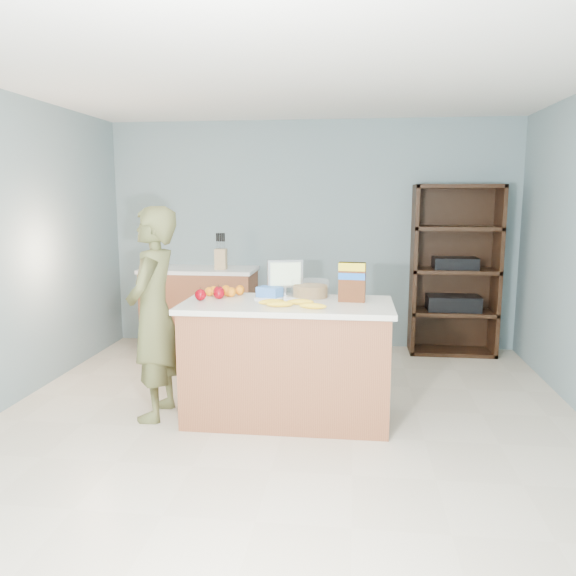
# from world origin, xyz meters

# --- Properties ---
(floor) EXTENTS (4.50, 5.00, 0.02)m
(floor) POSITION_xyz_m (0.00, 0.00, 0.00)
(floor) COLOR beige
(floor) RESTS_ON ground
(walls) EXTENTS (4.52, 5.02, 2.51)m
(walls) POSITION_xyz_m (0.00, 0.00, 1.65)
(walls) COLOR gray
(walls) RESTS_ON ground
(counter_peninsula) EXTENTS (1.56, 0.76, 0.90)m
(counter_peninsula) POSITION_xyz_m (0.00, 0.30, 0.42)
(counter_peninsula) COLOR brown
(counter_peninsula) RESTS_ON ground
(back_cabinet) EXTENTS (1.24, 0.62, 0.90)m
(back_cabinet) POSITION_xyz_m (-1.20, 2.20, 0.45)
(back_cabinet) COLOR brown
(back_cabinet) RESTS_ON ground
(shelving_unit) EXTENTS (0.90, 0.40, 1.80)m
(shelving_unit) POSITION_xyz_m (1.55, 2.35, 0.86)
(shelving_unit) COLOR black
(shelving_unit) RESTS_ON ground
(person) EXTENTS (0.39, 0.59, 1.61)m
(person) POSITION_xyz_m (-1.00, 0.22, 0.80)
(person) COLOR brown
(person) RESTS_ON ground
(knife_block) EXTENTS (0.12, 0.10, 0.31)m
(knife_block) POSITION_xyz_m (-0.94, 2.12, 1.02)
(knife_block) COLOR tan
(knife_block) RESTS_ON back_cabinet
(envelopes) EXTENTS (0.44, 0.18, 0.00)m
(envelopes) POSITION_xyz_m (-0.05, 0.42, 0.90)
(envelopes) COLOR white
(envelopes) RESTS_ON counter_peninsula
(bananas) EXTENTS (0.51, 0.22, 0.04)m
(bananas) POSITION_xyz_m (0.04, 0.15, 0.92)
(bananas) COLOR yellow
(bananas) RESTS_ON counter_peninsula
(apples) EXTENTS (0.21, 0.24, 0.09)m
(apples) POSITION_xyz_m (-0.58, 0.38, 0.94)
(apples) COLOR #89010C
(apples) RESTS_ON counter_peninsula
(oranges) EXTENTS (0.30, 0.22, 0.07)m
(oranges) POSITION_xyz_m (-0.52, 0.53, 0.94)
(oranges) COLOR orange
(oranges) RESTS_ON counter_peninsula
(blue_carton) EXTENTS (0.21, 0.18, 0.08)m
(blue_carton) POSITION_xyz_m (-0.16, 0.51, 0.94)
(blue_carton) COLOR blue
(blue_carton) RESTS_ON counter_peninsula
(salad_bowl) EXTENTS (0.30, 0.30, 0.13)m
(salad_bowl) POSITION_xyz_m (0.15, 0.55, 0.96)
(salad_bowl) COLOR #267219
(salad_bowl) RESTS_ON counter_peninsula
(tv) EXTENTS (0.28, 0.12, 0.28)m
(tv) POSITION_xyz_m (-0.05, 0.61, 1.06)
(tv) COLOR silver
(tv) RESTS_ON counter_peninsula
(cereal_box) EXTENTS (0.20, 0.09, 0.30)m
(cereal_box) POSITION_xyz_m (0.48, 0.38, 1.07)
(cereal_box) COLOR #592B14
(cereal_box) RESTS_ON counter_peninsula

